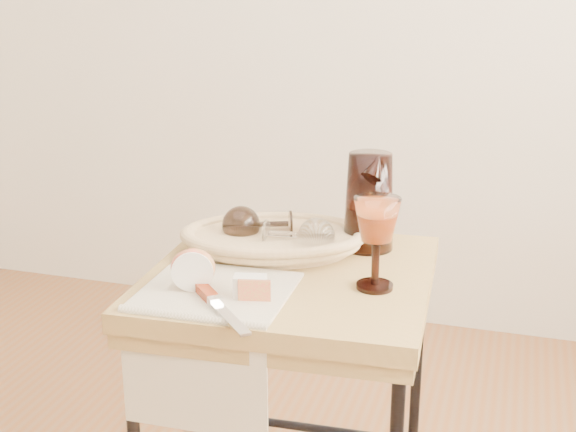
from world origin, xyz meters
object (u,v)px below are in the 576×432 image
(tea_towel, at_px, (217,291))
(bread_basket, at_px, (274,241))
(side_table, at_px, (291,423))
(pitcher, at_px, (369,201))
(apple_half, at_px, (193,268))
(wine_goblet, at_px, (376,243))
(goblet_lying_b, at_px, (295,235))
(goblet_lying_a, at_px, (262,224))
(table_knife, at_px, (217,303))

(tea_towel, xyz_separation_m, bread_basket, (0.03, 0.24, 0.02))
(side_table, distance_m, bread_basket, 0.39)
(tea_towel, distance_m, pitcher, 0.40)
(bread_basket, distance_m, pitcher, 0.22)
(bread_basket, bearing_deg, apple_half, -125.32)
(pitcher, xyz_separation_m, wine_goblet, (0.06, -0.21, -0.01))
(wine_goblet, bearing_deg, goblet_lying_b, 149.65)
(apple_half, bearing_deg, wine_goblet, -1.83)
(goblet_lying_b, bearing_deg, tea_towel, -118.04)
(tea_towel, bearing_deg, goblet_lying_a, 87.63)
(side_table, bearing_deg, bread_basket, 124.91)
(goblet_lying_b, relative_size, wine_goblet, 0.69)
(side_table, xyz_separation_m, goblet_lying_a, (-0.10, 0.11, 0.40))
(table_knife, bearing_deg, bread_basket, 136.31)
(tea_towel, xyz_separation_m, table_knife, (0.03, -0.07, 0.01))
(bread_basket, height_order, pitcher, pitcher)
(side_table, bearing_deg, wine_goblet, -12.04)
(goblet_lying_a, distance_m, apple_half, 0.26)
(apple_half, bearing_deg, table_knife, -64.10)
(goblet_lying_a, relative_size, apple_half, 1.60)
(bread_basket, relative_size, goblet_lying_a, 2.63)
(pitcher, xyz_separation_m, apple_half, (-0.26, -0.32, -0.06))
(tea_towel, xyz_separation_m, goblet_lying_b, (0.09, 0.22, 0.05))
(side_table, xyz_separation_m, wine_goblet, (0.17, -0.04, 0.44))
(goblet_lying_a, height_order, table_knife, goblet_lying_a)
(side_table, height_order, goblet_lying_a, goblet_lying_a)
(pitcher, bearing_deg, table_knife, -92.07)
(bread_basket, bearing_deg, table_knife, -107.41)
(wine_goblet, bearing_deg, side_table, 167.96)
(tea_towel, distance_m, goblet_lying_b, 0.24)
(pitcher, bearing_deg, side_table, -100.58)
(goblet_lying_b, distance_m, pitcher, 0.18)
(side_table, relative_size, apple_half, 8.40)
(apple_half, relative_size, table_knife, 0.36)
(goblet_lying_a, bearing_deg, apple_half, 57.59)
(wine_goblet, relative_size, apple_half, 2.16)
(goblet_lying_a, relative_size, pitcher, 0.54)
(side_table, distance_m, table_knife, 0.43)
(tea_towel, height_order, pitcher, pitcher)
(wine_goblet, bearing_deg, apple_half, -161.59)
(wine_goblet, height_order, apple_half, wine_goblet)
(bread_basket, relative_size, wine_goblet, 1.94)
(table_knife, bearing_deg, pitcher, 111.42)
(goblet_lying_a, bearing_deg, tea_towel, 67.64)
(tea_towel, relative_size, table_knife, 1.17)
(tea_towel, relative_size, wine_goblet, 1.51)
(pitcher, bearing_deg, goblet_lying_b, -118.93)
(tea_towel, height_order, goblet_lying_a, goblet_lying_a)
(bread_basket, height_order, goblet_lying_a, goblet_lying_a)
(tea_towel, height_order, wine_goblet, wine_goblet)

